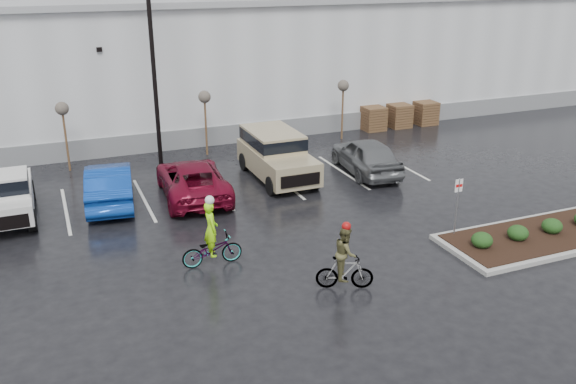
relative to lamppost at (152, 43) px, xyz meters
name	(u,v)px	position (x,y,z in m)	size (l,w,h in m)	color
ground	(360,260)	(4.00, -12.00, -5.69)	(120.00, 120.00, 0.00)	black
warehouse	(189,55)	(4.00, 9.99, -2.04)	(60.50, 15.50, 7.20)	silver
wooded_ridge	(131,29)	(4.00, 33.00, -2.69)	(80.00, 25.00, 6.00)	#1F3C19
lamppost	(152,43)	(0.00, 0.00, 0.00)	(0.50, 1.00, 9.22)	black
sapling_west	(62,112)	(-4.00, 1.00, -2.96)	(0.60, 0.60, 3.20)	#503C20
sapling_mid	(205,100)	(2.50, 1.00, -2.96)	(0.60, 0.60, 3.20)	#503C20
sapling_east	(343,89)	(10.00, 1.00, -2.96)	(0.60, 0.60, 3.20)	#503C20
pallet_stack_a	(373,118)	(12.50, 2.00, -5.01)	(1.20, 1.20, 1.35)	#503C20
pallet_stack_b	(399,116)	(14.20, 2.00, -5.01)	(1.20, 1.20, 1.35)	#503C20
pallet_stack_c	(425,113)	(16.00, 2.00, -5.01)	(1.20, 1.20, 1.35)	#503C20
curb_island	(551,235)	(11.00, -13.00, -5.61)	(8.00, 3.00, 0.15)	gray
mulch_bed	(551,232)	(11.00, -13.00, -5.52)	(7.60, 2.60, 0.04)	black
shrub_a	(482,240)	(8.00, -13.00, -5.27)	(0.70, 0.70, 0.52)	black
shrub_b	(518,233)	(9.50, -13.00, -5.27)	(0.70, 0.70, 0.52)	black
shrub_c	(552,226)	(11.00, -13.00, -5.27)	(0.70, 0.70, 0.52)	black
fire_lane_sign	(457,201)	(7.80, -11.80, -4.28)	(0.30, 0.05, 2.20)	gray
pickup_white	(3,192)	(-6.59, -3.77, -4.71)	(2.10, 5.20, 1.96)	silver
car_blue	(109,184)	(-2.77, -3.90, -4.88)	(1.71, 4.91, 1.62)	#0E399B
car_red	(193,179)	(0.43, -4.42, -4.94)	(2.47, 5.35, 1.49)	maroon
suv_tan	(277,156)	(4.43, -3.68, -4.66)	(2.20, 5.10, 2.06)	tan
car_grey	(366,155)	(8.43, -4.43, -4.87)	(1.92, 4.77, 1.62)	slate
cyclist_hivis	(212,244)	(-0.48, -10.50, -4.96)	(1.94, 0.70, 2.34)	#3F3F44
cyclist_olive	(345,264)	(2.70, -13.42, -4.90)	(1.69, 1.07, 2.12)	#3F3F44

